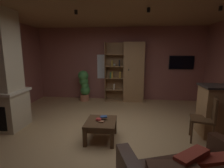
# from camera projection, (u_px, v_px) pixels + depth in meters

# --- Properties ---
(floor) EXTENTS (6.15, 5.90, 0.02)m
(floor) POSITION_uv_depth(u_px,v_px,m) (110.00, 135.00, 3.69)
(floor) COLOR tan
(floor) RESTS_ON ground
(wall_back) EXTENTS (6.27, 0.06, 2.69)m
(wall_back) POSITION_uv_depth(u_px,v_px,m) (119.00, 64.00, 6.36)
(wall_back) COLOR #8E544C
(wall_back) RESTS_ON ground
(ceiling) EXTENTS (6.15, 5.90, 0.02)m
(ceiling) POSITION_uv_depth(u_px,v_px,m) (110.00, 3.00, 3.20)
(ceiling) COLOR #8E6B47
(window_pane_back) EXTENTS (0.55, 0.01, 0.90)m
(window_pane_back) POSITION_uv_depth(u_px,v_px,m) (104.00, 67.00, 6.40)
(window_pane_back) COLOR white
(stone_fireplace) EXTENTS (0.96, 0.80, 2.69)m
(stone_fireplace) POSITION_uv_depth(u_px,v_px,m) (0.00, 77.00, 3.83)
(stone_fireplace) COLOR #BCAD8E
(stone_fireplace) RESTS_ON ground
(bookshelf_cabinet) EXTENTS (1.40, 0.41, 2.13)m
(bookshelf_cabinet) POSITION_uv_depth(u_px,v_px,m) (131.00, 73.00, 6.10)
(bookshelf_cabinet) COLOR #997047
(bookshelf_cabinet) RESTS_ON ground
(coffee_table) EXTENTS (0.60, 0.67, 0.41)m
(coffee_table) POSITION_uv_depth(u_px,v_px,m) (101.00, 125.00, 3.42)
(coffee_table) COLOR #4C331E
(coffee_table) RESTS_ON ground
(table_book_0) EXTENTS (0.13, 0.11, 0.02)m
(table_book_0) POSITION_uv_depth(u_px,v_px,m) (101.00, 121.00, 3.35)
(table_book_0) COLOR brown
(table_book_0) RESTS_ON coffee_table
(table_book_1) EXTENTS (0.11, 0.10, 0.03)m
(table_book_1) POSITION_uv_depth(u_px,v_px,m) (99.00, 119.00, 3.40)
(table_book_1) COLOR #B22D2D
(table_book_1) RESTS_ON coffee_table
(table_book_2) EXTENTS (0.15, 0.12, 0.03)m
(table_book_2) POSITION_uv_depth(u_px,v_px,m) (104.00, 117.00, 3.46)
(table_book_2) COLOR #2D4C8C
(table_book_2) RESTS_ON coffee_table
(dining_chair) EXTENTS (0.51, 0.51, 0.92)m
(dining_chair) POSITION_uv_depth(u_px,v_px,m) (207.00, 116.00, 3.31)
(dining_chair) COLOR #4C331E
(dining_chair) RESTS_ON ground
(potted_floor_plant) EXTENTS (0.43, 0.39, 1.13)m
(potted_floor_plant) POSITION_uv_depth(u_px,v_px,m) (84.00, 85.00, 6.22)
(potted_floor_plant) COLOR #B77051
(potted_floor_plant) RESTS_ON ground
(wall_mounted_tv) EXTENTS (0.86, 0.06, 0.48)m
(wall_mounted_tv) POSITION_uv_depth(u_px,v_px,m) (181.00, 63.00, 6.06)
(wall_mounted_tv) COLOR black
(track_light_spot_0) EXTENTS (0.07, 0.07, 0.09)m
(track_light_spot_0) POSITION_uv_depth(u_px,v_px,m) (12.00, 13.00, 3.69)
(track_light_spot_0) COLOR black
(track_light_spot_1) EXTENTS (0.07, 0.07, 0.09)m
(track_light_spot_1) POSITION_uv_depth(u_px,v_px,m) (76.00, 12.00, 3.63)
(track_light_spot_1) COLOR black
(track_light_spot_2) EXTENTS (0.07, 0.07, 0.09)m
(track_light_spot_2) POSITION_uv_depth(u_px,v_px,m) (149.00, 10.00, 3.44)
(track_light_spot_2) COLOR black
(track_light_spot_3) EXTENTS (0.07, 0.07, 0.09)m
(track_light_spot_3) POSITION_uv_depth(u_px,v_px,m) (221.00, 8.00, 3.32)
(track_light_spot_3) COLOR black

